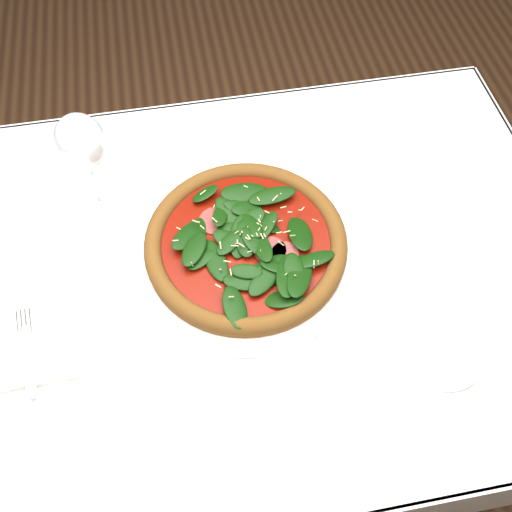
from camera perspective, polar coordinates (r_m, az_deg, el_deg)
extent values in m
plane|color=brown|center=(1.62, -2.05, -15.24)|extent=(6.00, 6.00, 0.00)
cube|color=white|center=(0.95, -3.37, -2.03)|extent=(1.20, 0.80, 0.04)
cylinder|color=#513B20|center=(1.56, 15.43, 4.69)|extent=(0.06, 0.06, 0.71)
cube|color=white|center=(1.27, -5.89, 11.31)|extent=(1.20, 0.01, 0.22)
cylinder|color=white|center=(0.95, -1.01, 0.71)|extent=(0.39, 0.39, 0.01)
torus|color=white|center=(0.95, -1.01, 0.85)|extent=(0.39, 0.39, 0.01)
cylinder|color=brown|center=(0.94, -1.02, 1.11)|extent=(0.42, 0.42, 0.01)
torus|color=#B46E29|center=(0.93, -1.03, 1.41)|extent=(0.43, 0.43, 0.03)
cylinder|color=#900E05|center=(0.93, -1.03, 1.41)|extent=(0.35, 0.35, 0.00)
cylinder|color=#9A4A3D|center=(0.93, -1.03, 1.57)|extent=(0.31, 0.31, 0.00)
ellipsoid|color=#113A0A|center=(0.92, -1.04, 1.95)|extent=(0.34, 0.34, 0.03)
cylinder|color=#F4EC9F|center=(0.91, -1.05, 2.19)|extent=(0.31, 0.31, 0.00)
cylinder|color=white|center=(1.05, -15.15, 5.38)|extent=(0.07, 0.07, 0.00)
cylinder|color=white|center=(1.01, -15.79, 7.13)|extent=(0.01, 0.01, 0.10)
ellipsoid|color=white|center=(0.95, -17.09, 10.69)|extent=(0.08, 0.08, 0.11)
cube|color=white|center=(0.92, -21.65, -9.97)|extent=(0.16, 0.07, 0.01)
cube|color=silver|center=(0.91, -21.81, -9.77)|extent=(0.03, 0.12, 0.00)
cube|color=silver|center=(0.94, -22.18, -6.09)|extent=(0.03, 0.05, 0.00)
cylinder|color=white|center=(0.91, 18.15, -9.09)|extent=(0.12, 0.12, 0.01)
torus|color=white|center=(0.91, 18.20, -9.02)|extent=(0.12, 0.12, 0.01)
cylinder|color=white|center=(1.10, 12.72, 9.37)|extent=(0.15, 0.15, 0.01)
torus|color=white|center=(1.10, 12.75, 9.49)|extent=(0.15, 0.15, 0.01)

